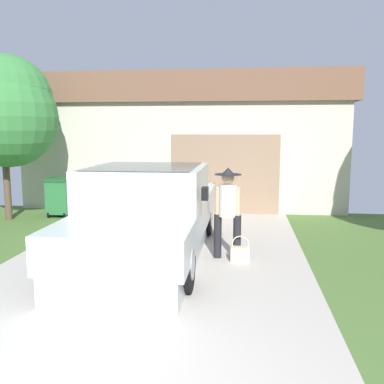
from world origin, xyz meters
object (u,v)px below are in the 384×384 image
object	(u,v)px
pickup_truck	(147,218)
handbag	(240,253)
front_yard_tree	(8,111)
house_with_garage	(193,139)
wheeled_trash_bin	(61,195)
person_with_hat	(228,206)

from	to	relation	value
pickup_truck	handbag	distance (m)	1.74
handbag	front_yard_tree	world-z (taller)	front_yard_tree
pickup_truck	house_with_garage	xyz separation A→B (m)	(-0.13, 7.80, 1.22)
pickup_truck	wheeled_trash_bin	xyz separation A→B (m)	(-3.10, 3.37, -0.17)
house_with_garage	pickup_truck	bearing A→B (deg)	-89.07
pickup_truck	house_with_garage	size ratio (longest dim) A/B	0.57
pickup_truck	house_with_garage	bearing A→B (deg)	-89.12
handbag	wheeled_trash_bin	world-z (taller)	wheeled_trash_bin
pickup_truck	front_yard_tree	bearing A→B (deg)	-33.95
front_yard_tree	person_with_hat	bearing A→B (deg)	-25.29
person_with_hat	house_with_garage	xyz separation A→B (m)	(-1.54, 7.65, 1.00)
person_with_hat	pickup_truck	bearing A→B (deg)	13.71
pickup_truck	person_with_hat	size ratio (longest dim) A/B	3.37
handbag	house_with_garage	size ratio (longest dim) A/B	0.05
handbag	wheeled_trash_bin	distance (m)	5.84
pickup_truck	person_with_hat	distance (m)	1.43
pickup_truck	house_with_garage	world-z (taller)	house_with_garage
pickup_truck	person_with_hat	world-z (taller)	pickup_truck
pickup_truck	front_yard_tree	world-z (taller)	front_yard_tree
person_with_hat	handbag	world-z (taller)	person_with_hat
wheeled_trash_bin	handbag	bearing A→B (deg)	-35.55
wheeled_trash_bin	house_with_garage	bearing A→B (deg)	56.12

